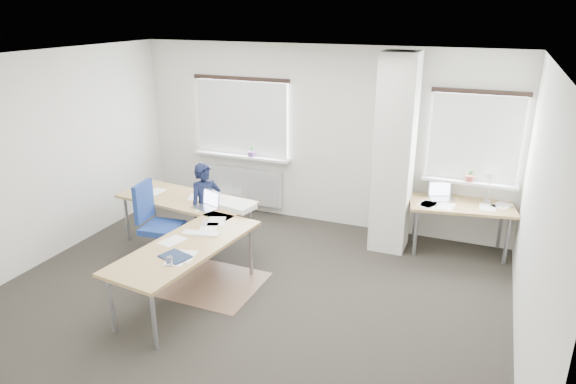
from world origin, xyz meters
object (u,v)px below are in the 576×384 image
at_px(desk_side, 462,207).
at_px(person, 206,207).
at_px(task_chair, 160,239).
at_px(desk_main, 189,222).

bearing_deg(desk_side, person, -169.22).
height_order(task_chair, person, person).
bearing_deg(desk_side, desk_main, -159.39).
bearing_deg(person, desk_side, -35.82).
xyz_separation_m(desk_side, person, (-3.35, -1.27, -0.04)).
relative_size(desk_side, person, 1.17).
xyz_separation_m(desk_main, person, (-0.12, 0.64, -0.05)).
bearing_deg(task_chair, person, 46.14).
height_order(desk_side, task_chair, desk_side).
distance_m(task_chair, person, 0.77).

